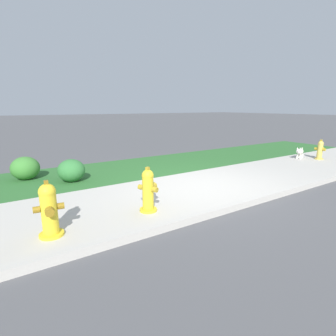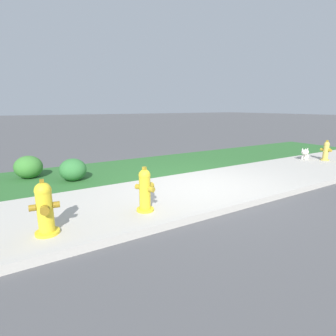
{
  "view_description": "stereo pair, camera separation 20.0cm",
  "coord_description": "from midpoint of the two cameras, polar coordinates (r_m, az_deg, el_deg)",
  "views": [
    {
      "loc": [
        -3.72,
        -4.34,
        1.78
      ],
      "look_at": [
        -0.51,
        0.58,
        0.4
      ],
      "focal_mm": 28.0,
      "sensor_mm": 36.0,
      "label": 1
    },
    {
      "loc": [
        -3.55,
        -4.45,
        1.78
      ],
      "look_at": [
        -0.51,
        0.58,
        0.4
      ],
      "focal_mm": 28.0,
      "sensor_mm": 36.0,
      "label": 2
    }
  ],
  "objects": [
    {
      "name": "ground_plane",
      "position": [
        5.97,
        6.27,
        -4.2
      ],
      "size": [
        120.0,
        120.0,
        0.0
      ],
      "primitive_type": "plane",
      "color": "#515154"
    },
    {
      "name": "sidewalk_pavement",
      "position": [
        5.97,
        6.27,
        -4.16
      ],
      "size": [
        18.0,
        2.49,
        0.01
      ],
      "primitive_type": "cube",
      "color": "#BCB7AD",
      "rests_on": "ground"
    },
    {
      "name": "grass_verge",
      "position": [
        8.05,
        -5.36,
        0.41
      ],
      "size": [
        18.0,
        2.65,
        0.01
      ],
      "primitive_type": "cube",
      "color": "#2D662D",
      "rests_on": "ground"
    },
    {
      "name": "street_curb",
      "position": [
        5.06,
        15.87,
        -7.18
      ],
      "size": [
        18.0,
        0.16,
        0.12
      ],
      "primitive_type": "cube",
      "color": "#BCB7AD",
      "rests_on": "ground"
    },
    {
      "name": "fire_hydrant_across_street",
      "position": [
        10.34,
        29.71,
        3.4
      ],
      "size": [
        0.32,
        0.35,
        0.69
      ],
      "rotation": [
        0.0,
        0.0,
        4.74
      ],
      "color": "gold",
      "rests_on": "ground"
    },
    {
      "name": "fire_hydrant_near_corner",
      "position": [
        4.03,
        -25.79,
        -8.26
      ],
      "size": [
        0.4,
        0.38,
        0.81
      ],
      "rotation": [
        0.0,
        0.0,
        3.04
      ],
      "color": "yellow",
      "rests_on": "ground"
    },
    {
      "name": "fire_hydrant_far_end",
      "position": [
        4.52,
        -5.62,
        -4.86
      ],
      "size": [
        0.35,
        0.38,
        0.79
      ],
      "rotation": [
        0.0,
        0.0,
        5.16
      ],
      "color": "yellow",
      "rests_on": "ground"
    },
    {
      "name": "small_white_dog",
      "position": [
        10.14,
        26.27,
        3.18
      ],
      "size": [
        0.51,
        0.29,
        0.43
      ],
      "rotation": [
        0.0,
        0.0,
        3.43
      ],
      "color": "silver",
      "rests_on": "ground"
    },
    {
      "name": "shrub_bush_near_lamp",
      "position": [
        7.47,
        -29.33,
        -0.03
      ],
      "size": [
        0.68,
        0.68,
        0.57
      ],
      "color": "#3D7F33",
      "rests_on": "ground"
    },
    {
      "name": "shrub_bush_mid_verge",
      "position": [
        6.79,
        -21.1,
        -0.51
      ],
      "size": [
        0.65,
        0.65,
        0.55
      ],
      "color": "#337538",
      "rests_on": "ground"
    }
  ]
}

